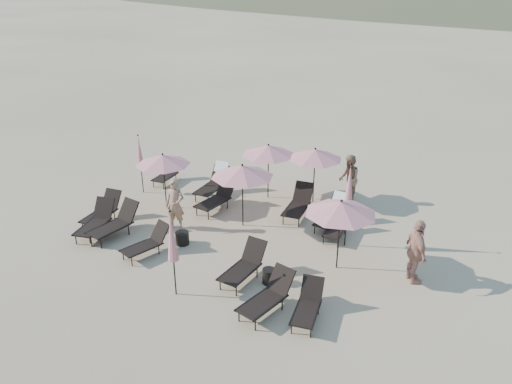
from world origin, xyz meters
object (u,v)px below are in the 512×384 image
Objects in this scene: umbrella_open_3 at (268,150)px; beachgoer_a at (175,205)px; lounger_8 at (217,198)px; umbrella_open_0 at (163,160)px; umbrella_open_4 at (315,154)px; umbrella_closed_1 at (349,189)px; lounger_7 at (214,181)px; lounger_10 at (333,213)px; lounger_6 at (168,173)px; lounger_11 at (337,225)px; side_table_1 at (269,276)px; lounger_12 at (96,221)px; umbrella_open_1 at (242,171)px; beachgoer_b at (349,179)px; lounger_0 at (103,210)px; lounger_4 at (268,296)px; lounger_5 at (308,305)px; side_table_0 at (182,238)px; lounger_1 at (115,222)px; umbrella_closed_0 at (172,237)px; lounger_3 at (244,265)px; lounger_9 at (298,203)px; lounger_2 at (147,242)px; beachgoer_c at (416,252)px; umbrella_open_2 at (341,208)px; umbrella_closed_2 at (140,153)px.

beachgoer_a is (-1.22, -3.90, -1.04)m from umbrella_open_3.
umbrella_open_0 is at bearing -150.51° from lounger_8.
umbrella_closed_1 is (2.39, -2.37, 0.04)m from umbrella_open_4.
lounger_7 is 1.14× the size of lounger_10.
umbrella_open_4 is at bearing 5.34° from lounger_6.
side_table_1 is at bearing -106.85° from lounger_11.
umbrella_open_1 is at bearing 20.99° from lounger_12.
umbrella_open_3 is (1.90, 0.94, 1.38)m from lounger_7.
side_table_1 is at bearing -35.52° from beachgoer_a.
umbrella_closed_1 is 1.53× the size of beachgoer_b.
lounger_4 reaches higher than lounger_0.
lounger_5 is 7.18m from umbrella_open_4.
umbrella_open_0 is at bearing 143.04° from side_table_0.
side_table_0 is at bearing -74.84° from lounger_8.
lounger_7 is 1.02× the size of lounger_12.
lounger_8 is 4.99m from beachgoer_b.
lounger_0 is 1.19m from lounger_1.
umbrella_closed_0 is 3.95m from beachgoer_a.
umbrella_closed_0 is at bearing -122.61° from lounger_11.
beachgoer_b is at bearing 96.58° from lounger_11.
lounger_10 reaches higher than lounger_8.
umbrella_open_0 is (-5.13, 2.29, 1.42)m from lounger_3.
lounger_6 is 6.04m from lounger_9.
lounger_7 is 3.23m from umbrella_open_1.
lounger_9 is 1.97m from umbrella_open_4.
umbrella_open_0 reaches higher than side_table_1.
lounger_2 is at bearing -63.11° from lounger_6.
lounger_9 is at bearing 54.34° from umbrella_open_1.
lounger_6 is at bearing 174.80° from umbrella_closed_1.
side_table_1 is 4.53m from beachgoer_a.
lounger_11 is at bearing 140.25° from umbrella_closed_1.
beachgoer_c is at bearing -32.85° from lounger_11.
lounger_7 is 5.02m from lounger_10.
beachgoer_c is at bearing -12.86° from beachgoer_a.
umbrella_closed_0 is (2.32, -4.81, 1.30)m from lounger_8.
lounger_1 is 4.69m from lounger_6.
lounger_12 is (-1.28, -4.71, -0.08)m from lounger_7.
umbrella_open_4 reaches higher than lounger_4.
lounger_9 is 3.84m from umbrella_open_2.
lounger_6 is at bearing 85.66° from umbrella_closed_2.
lounger_2 is 0.87× the size of lounger_12.
umbrella_closed_2 is at bearing 148.76° from lounger_2.
umbrella_open_4 is at bearing 87.54° from umbrella_closed_0.
beachgoer_a is (-4.34, -3.12, 0.40)m from lounger_10.
side_table_1 is 4.13m from beachgoer_c.
lounger_3 reaches higher than lounger_6.
lounger_8 is at bearing -136.11° from umbrella_open_4.
lounger_10 is 0.87× the size of beachgoer_c.
lounger_3 is 1.07× the size of lounger_5.
lounger_0 is 10.42m from beachgoer_c.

